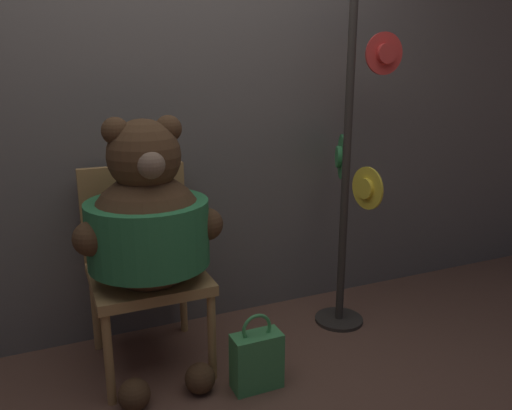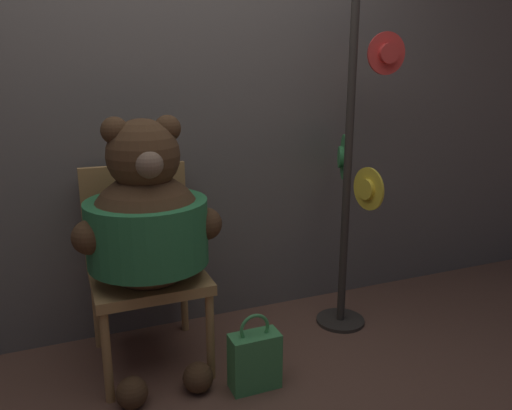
{
  "view_description": "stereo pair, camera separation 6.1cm",
  "coord_description": "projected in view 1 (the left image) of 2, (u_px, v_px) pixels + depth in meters",
  "views": [
    {
      "loc": [
        -0.59,
        -1.92,
        1.43
      ],
      "look_at": [
        0.37,
        0.29,
        0.78
      ],
      "focal_mm": 35.0,
      "sensor_mm": 36.0,
      "label": 1
    },
    {
      "loc": [
        -0.54,
        -1.95,
        1.43
      ],
      "look_at": [
        0.37,
        0.29,
        0.78
      ],
      "focal_mm": 35.0,
      "sensor_mm": 36.0,
      "label": 2
    }
  ],
  "objects": [
    {
      "name": "ground_plane",
      "position": [
        207.0,
        391.0,
        2.3
      ],
      "size": [
        14.0,
        14.0,
        0.0
      ],
      "primitive_type": "plane",
      "color": "brown"
    },
    {
      "name": "chair",
      "position": [
        143.0,
        259.0,
        2.47
      ],
      "size": [
        0.53,
        0.56,
        0.97
      ],
      "color": "#B2844C",
      "rests_on": "ground_plane"
    },
    {
      "name": "hat_display_rack",
      "position": [
        352.0,
        181.0,
        2.75
      ],
      "size": [
        0.44,
        0.57,
        1.78
      ],
      "color": "#332D28",
      "rests_on": "ground_plane"
    },
    {
      "name": "handbag_on_ground",
      "position": [
        257.0,
        360.0,
        2.3
      ],
      "size": [
        0.23,
        0.12,
        0.37
      ],
      "color": "#479E56",
      "rests_on": "ground_plane"
    },
    {
      "name": "wall_back",
      "position": [
        157.0,
        113.0,
        2.64
      ],
      "size": [
        8.0,
        0.1,
        2.43
      ],
      "color": "#66605B",
      "rests_on": "ground_plane"
    },
    {
      "name": "teddy_bear",
      "position": [
        148.0,
        225.0,
        2.25
      ],
      "size": [
        0.67,
        0.59,
        1.24
      ],
      "color": "#4C331E",
      "rests_on": "ground_plane"
    }
  ]
}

